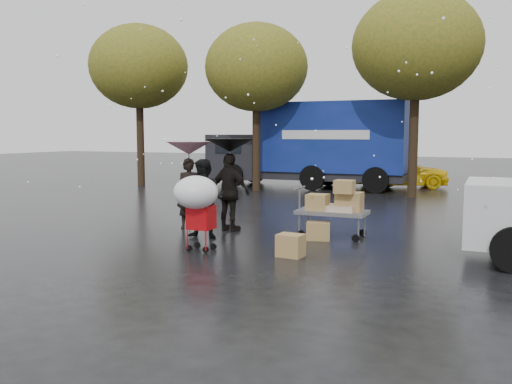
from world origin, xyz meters
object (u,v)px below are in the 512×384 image
at_px(vendor_cart, 336,204).
at_px(yellow_taxi, 396,170).
at_px(person_pink, 189,193).
at_px(blue_truck, 314,145).
at_px(person_black, 230,192).
at_px(shopping_cart, 197,197).

bearing_deg(vendor_cart, yellow_taxi, 92.83).
xyz_separation_m(person_pink, blue_truck, (-0.27, 10.58, 0.92)).
height_order(person_pink, blue_truck, blue_truck).
bearing_deg(vendor_cart, person_pink, -175.69).
relative_size(person_black, yellow_taxi, 0.43).
bearing_deg(person_pink, vendor_cart, -19.46).
distance_m(blue_truck, yellow_taxi, 3.63).
bearing_deg(yellow_taxi, blue_truck, 96.43).
bearing_deg(blue_truck, person_black, -82.88).
xyz_separation_m(vendor_cart, shopping_cart, (-2.02, -2.48, 0.34)).
bearing_deg(yellow_taxi, person_black, 154.07).
xyz_separation_m(blue_truck, yellow_taxi, (3.19, 1.38, -1.04)).
bearing_deg(person_black, yellow_taxi, -88.41).
bearing_deg(person_pink, yellow_taxi, 52.54).
xyz_separation_m(vendor_cart, blue_truck, (-3.77, 10.31, 1.03)).
distance_m(person_pink, person_black, 1.04).
relative_size(person_black, vendor_cart, 1.19).
distance_m(person_pink, shopping_cart, 2.67).
xyz_separation_m(person_pink, shopping_cart, (1.47, -2.21, 0.23)).
bearing_deg(yellow_taxi, person_pink, 149.33).
distance_m(person_black, vendor_cart, 2.47).
distance_m(vendor_cart, yellow_taxi, 11.71).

